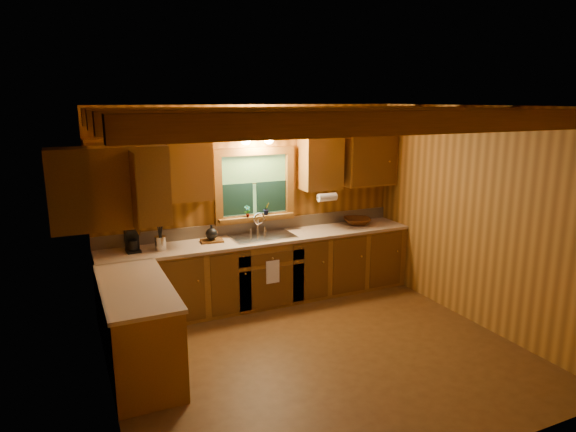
# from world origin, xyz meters

# --- Properties ---
(room) EXTENTS (4.20, 4.20, 4.20)m
(room) POSITION_xyz_m (0.00, 0.00, 1.30)
(room) COLOR #543414
(room) RESTS_ON ground
(ceiling_beams) EXTENTS (4.20, 2.54, 0.18)m
(ceiling_beams) POSITION_xyz_m (0.00, 0.00, 2.49)
(ceiling_beams) COLOR brown
(ceiling_beams) RESTS_ON room
(base_cabinets) EXTENTS (4.20, 2.22, 0.86)m
(base_cabinets) POSITION_xyz_m (-0.49, 1.28, 0.43)
(base_cabinets) COLOR brown
(base_cabinets) RESTS_ON ground
(countertop) EXTENTS (4.20, 2.24, 0.04)m
(countertop) POSITION_xyz_m (-0.48, 1.29, 0.88)
(countertop) COLOR tan
(countertop) RESTS_ON base_cabinets
(backsplash) EXTENTS (4.20, 0.02, 0.16)m
(backsplash) POSITION_xyz_m (0.00, 1.89, 0.98)
(backsplash) COLOR tan
(backsplash) RESTS_ON room
(dishwasher_panel) EXTENTS (0.02, 0.60, 0.80)m
(dishwasher_panel) POSITION_xyz_m (-1.47, 0.68, 0.43)
(dishwasher_panel) COLOR white
(dishwasher_panel) RESTS_ON base_cabinets
(upper_cabinets) EXTENTS (4.19, 1.77, 0.78)m
(upper_cabinets) POSITION_xyz_m (-0.56, 1.42, 1.84)
(upper_cabinets) COLOR brown
(upper_cabinets) RESTS_ON room
(window) EXTENTS (1.12, 0.08, 1.00)m
(window) POSITION_xyz_m (0.00, 1.87, 1.53)
(window) COLOR brown
(window) RESTS_ON room
(window_sill) EXTENTS (1.06, 0.14, 0.04)m
(window_sill) POSITION_xyz_m (0.00, 1.82, 1.12)
(window_sill) COLOR brown
(window_sill) RESTS_ON room
(wall_sconce) EXTENTS (0.45, 0.21, 0.17)m
(wall_sconce) POSITION_xyz_m (0.00, 1.75, 2.16)
(wall_sconce) COLOR black
(wall_sconce) RESTS_ON room
(paper_towel_roll) EXTENTS (0.27, 0.11, 0.11)m
(paper_towel_roll) POSITION_xyz_m (0.92, 1.53, 1.37)
(paper_towel_roll) COLOR white
(paper_towel_roll) RESTS_ON upper_cabinets
(dish_towel) EXTENTS (0.18, 0.01, 0.30)m
(dish_towel) POSITION_xyz_m (0.00, 1.26, 0.52)
(dish_towel) COLOR white
(dish_towel) RESTS_ON base_cabinets
(sink) EXTENTS (0.82, 0.48, 0.43)m
(sink) POSITION_xyz_m (0.00, 1.60, 0.86)
(sink) COLOR silver
(sink) RESTS_ON countertop
(coffee_maker) EXTENTS (0.16, 0.20, 0.28)m
(coffee_maker) POSITION_xyz_m (-1.64, 1.65, 1.04)
(coffee_maker) COLOR black
(coffee_maker) RESTS_ON countertop
(utensil_crock) EXTENTS (0.13, 0.13, 0.38)m
(utensil_crock) POSITION_xyz_m (-1.33, 1.56, 0.99)
(utensil_crock) COLOR silver
(utensil_crock) RESTS_ON countertop
(cutting_board) EXTENTS (0.30, 0.23, 0.02)m
(cutting_board) POSITION_xyz_m (-0.67, 1.66, 0.91)
(cutting_board) COLOR #593513
(cutting_board) RESTS_ON countertop
(teakettle) EXTENTS (0.15, 0.15, 0.19)m
(teakettle) POSITION_xyz_m (-0.67, 1.66, 1.00)
(teakettle) COLOR black
(teakettle) RESTS_ON cutting_board
(wicker_basket) EXTENTS (0.51, 0.51, 0.10)m
(wicker_basket) POSITION_xyz_m (1.49, 1.65, 0.95)
(wicker_basket) COLOR #48230C
(wicker_basket) RESTS_ON countertop
(potted_plant_left) EXTENTS (0.09, 0.06, 0.16)m
(potted_plant_left) POSITION_xyz_m (-0.14, 1.79, 1.22)
(potted_plant_left) COLOR #593513
(potted_plant_left) RESTS_ON window_sill
(potted_plant_right) EXTENTS (0.11, 0.11, 0.17)m
(potted_plant_right) POSITION_xyz_m (0.15, 1.81, 1.22)
(potted_plant_right) COLOR #593513
(potted_plant_right) RESTS_ON window_sill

